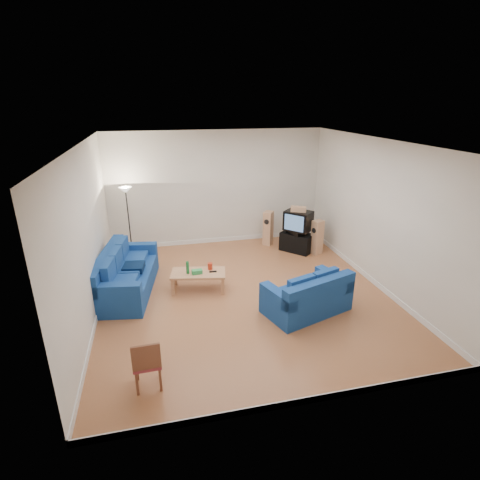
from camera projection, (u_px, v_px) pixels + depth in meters
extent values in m
cube|color=brown|center=(244.00, 294.00, 8.12)|extent=(6.00, 6.50, 0.01)
cube|color=white|center=(245.00, 142.00, 6.99)|extent=(6.00, 6.50, 0.01)
cube|color=white|center=(217.00, 188.00, 10.51)|extent=(6.00, 0.01, 3.20)
cube|color=white|center=(308.00, 304.00, 4.60)|extent=(6.00, 0.01, 3.20)
cube|color=white|center=(87.00, 235.00, 6.92)|extent=(0.01, 6.50, 3.20)
cube|color=white|center=(377.00, 214.00, 8.19)|extent=(0.01, 6.50, 3.20)
cube|color=white|center=(218.00, 240.00, 11.05)|extent=(6.00, 0.02, 0.12)
cube|color=white|center=(300.00, 402.00, 5.15)|extent=(6.00, 0.02, 0.12)
cube|color=white|center=(99.00, 308.00, 7.46)|extent=(0.02, 6.50, 0.12)
cube|color=white|center=(368.00, 277.00, 8.74)|extent=(0.02, 6.50, 0.12)
cube|color=navy|center=(128.00, 281.00, 8.17)|extent=(1.37, 2.48, 0.45)
cube|color=navy|center=(107.00, 263.00, 7.99)|extent=(0.60, 2.36, 0.46)
cube|color=navy|center=(135.00, 248.00, 9.03)|extent=(1.04, 0.39, 0.26)
cube|color=navy|center=(114.00, 290.00, 7.06)|extent=(1.04, 0.39, 0.26)
cube|color=#061938|center=(134.00, 267.00, 8.07)|extent=(0.49, 0.49, 0.13)
cube|color=navy|center=(306.00, 301.00, 7.41)|extent=(1.84, 1.38, 0.41)
cube|color=navy|center=(320.00, 290.00, 6.98)|extent=(1.62, 0.72, 0.41)
cube|color=navy|center=(278.00, 297.00, 6.95)|extent=(0.49, 0.94, 0.23)
cube|color=navy|center=(334.00, 279.00, 7.65)|extent=(0.49, 0.94, 0.23)
cube|color=#061938|center=(302.00, 285.00, 7.42)|extent=(0.49, 0.49, 0.12)
cube|color=tan|center=(198.00, 273.00, 8.16)|extent=(1.26, 0.80, 0.05)
cube|color=tan|center=(173.00, 288.00, 7.99)|extent=(0.07, 0.07, 0.38)
cube|color=tan|center=(176.00, 277.00, 8.44)|extent=(0.07, 0.07, 0.38)
cube|color=tan|center=(223.00, 287.00, 8.03)|extent=(0.07, 0.07, 0.38)
cube|color=tan|center=(223.00, 277.00, 8.48)|extent=(0.07, 0.07, 0.38)
cylinder|color=#197233|center=(188.00, 268.00, 8.05)|extent=(0.07, 0.07, 0.27)
cube|color=green|center=(197.00, 272.00, 8.06)|extent=(0.23, 0.14, 0.09)
cylinder|color=red|center=(210.00, 266.00, 8.26)|extent=(0.14, 0.14, 0.15)
cube|color=black|center=(213.00, 272.00, 8.15)|extent=(0.16, 0.06, 0.02)
cube|color=black|center=(297.00, 242.00, 10.32)|extent=(0.92, 0.95, 0.52)
cube|color=black|center=(297.00, 232.00, 10.19)|extent=(0.51, 0.55, 0.10)
cube|color=black|center=(298.00, 221.00, 10.09)|extent=(0.83, 0.84, 0.53)
cube|color=#365377|center=(294.00, 223.00, 9.88)|extent=(0.39, 0.42, 0.42)
cube|color=tan|center=(299.00, 209.00, 9.92)|extent=(0.43, 0.32, 0.14)
cube|color=tan|center=(268.00, 228.00, 10.70)|extent=(0.36, 0.37, 0.99)
cylinder|color=black|center=(266.00, 222.00, 10.49)|extent=(0.13, 0.11, 0.15)
cube|color=tan|center=(317.00, 237.00, 10.06)|extent=(0.34, 0.31, 0.94)
cylinder|color=black|center=(314.00, 231.00, 9.91)|extent=(0.07, 0.14, 0.14)
cylinder|color=black|center=(133.00, 256.00, 10.05)|extent=(0.24, 0.24, 0.03)
cylinder|color=black|center=(129.00, 224.00, 9.73)|extent=(0.03, 0.03, 1.76)
cone|color=white|center=(125.00, 190.00, 9.41)|extent=(0.32, 0.32, 0.14)
cube|color=brown|center=(137.00, 384.00, 5.28)|extent=(0.04, 0.04, 0.40)
cube|color=brown|center=(137.00, 369.00, 5.57)|extent=(0.04, 0.04, 0.40)
cube|color=brown|center=(160.00, 380.00, 5.36)|extent=(0.04, 0.04, 0.40)
cube|color=brown|center=(159.00, 365.00, 5.65)|extent=(0.04, 0.04, 0.40)
cube|color=maroon|center=(147.00, 362.00, 5.39)|extent=(0.41, 0.41, 0.05)
cube|color=brown|center=(146.00, 357.00, 5.15)|extent=(0.40, 0.05, 0.40)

